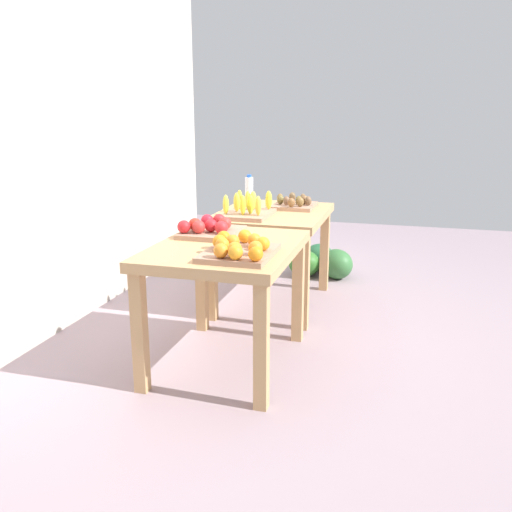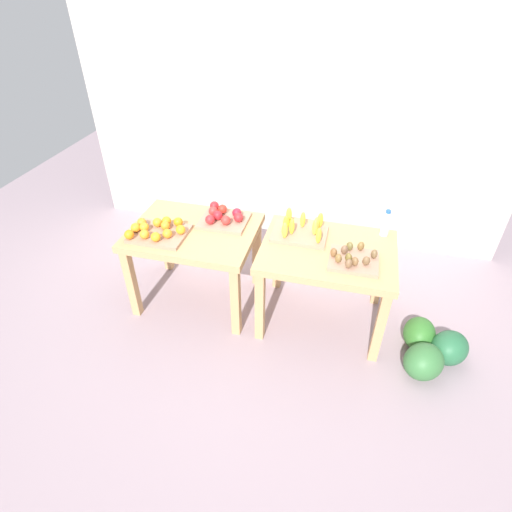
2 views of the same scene
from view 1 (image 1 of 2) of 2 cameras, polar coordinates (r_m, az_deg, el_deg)
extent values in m
plane|color=gray|center=(3.96, -0.33, -7.51)|extent=(8.00, 8.00, 0.00)
cube|color=#BDB5A9|center=(4.24, -18.73, 14.00)|extent=(4.40, 0.12, 3.00)
cube|color=tan|center=(3.23, -3.10, 0.68)|extent=(1.04, 0.80, 0.06)
cube|color=tan|center=(2.84, 0.56, -9.35)|extent=(0.07, 0.07, 0.69)
cube|color=tan|center=(3.67, 4.34, -3.64)|extent=(0.07, 0.07, 0.69)
cube|color=tan|center=(3.07, -11.88, -7.74)|extent=(0.07, 0.07, 0.69)
cube|color=tan|center=(3.86, -5.61, -2.76)|extent=(0.07, 0.07, 0.69)
cube|color=tan|center=(4.28, 1.74, 4.23)|extent=(1.04, 0.80, 0.06)
cube|color=tan|center=(3.86, 4.94, -2.73)|extent=(0.07, 0.07, 0.69)
cube|color=tan|center=(4.73, 7.06, 0.53)|extent=(0.07, 0.07, 0.69)
cube|color=tan|center=(4.04, -4.58, -1.94)|extent=(0.07, 0.07, 0.69)
cube|color=tan|center=(4.88, -0.85, 1.07)|extent=(0.07, 0.07, 0.69)
cube|color=tan|center=(2.96, -1.73, 0.29)|extent=(0.44, 0.36, 0.03)
sphere|color=orange|center=(2.83, -2.20, 0.72)|extent=(0.10, 0.10, 0.08)
sphere|color=orange|center=(3.09, -3.35, 1.91)|extent=(0.10, 0.10, 0.08)
sphere|color=orange|center=(2.85, -0.06, 0.83)|extent=(0.10, 0.10, 0.08)
sphere|color=orange|center=(2.74, -0.03, 0.22)|extent=(0.11, 0.11, 0.08)
sphere|color=orange|center=(2.80, -3.64, 0.55)|extent=(0.09, 0.09, 0.08)
sphere|color=orange|center=(3.00, -3.79, 1.49)|extent=(0.10, 0.10, 0.08)
sphere|color=orange|center=(2.94, 0.71, 1.27)|extent=(0.09, 0.09, 0.08)
sphere|color=orange|center=(2.77, -2.13, 0.37)|extent=(0.09, 0.09, 0.08)
sphere|color=orange|center=(3.00, -2.42, 1.50)|extent=(0.10, 0.10, 0.08)
sphere|color=orange|center=(3.12, -1.16, 2.06)|extent=(0.08, 0.08, 0.08)
sphere|color=orange|center=(3.03, -0.17, 1.64)|extent=(0.11, 0.11, 0.08)
sphere|color=orange|center=(2.93, -3.49, 1.16)|extent=(0.09, 0.09, 0.08)
cube|color=tan|center=(3.47, -4.56, 2.43)|extent=(0.40, 0.34, 0.03)
sphere|color=red|center=(3.58, -3.82, 3.72)|extent=(0.11, 0.11, 0.08)
sphere|color=red|center=(3.57, -5.05, 3.67)|extent=(0.11, 0.11, 0.08)
sphere|color=red|center=(3.45, -6.31, 3.25)|extent=(0.10, 0.10, 0.08)
sphere|color=red|center=(3.35, -3.59, 2.94)|extent=(0.09, 0.09, 0.08)
sphere|color=red|center=(3.38, -5.92, 2.99)|extent=(0.11, 0.11, 0.08)
sphere|color=red|center=(3.39, -7.43, 3.00)|extent=(0.09, 0.09, 0.08)
sphere|color=red|center=(3.47, -3.21, 3.39)|extent=(0.11, 0.11, 0.08)
sphere|color=red|center=(3.41, -4.64, 3.15)|extent=(0.09, 0.09, 0.08)
cube|color=tan|center=(4.06, -0.79, 4.31)|extent=(0.44, 0.32, 0.03)
ellipsoid|color=yellow|center=(3.98, -3.13, 5.31)|extent=(0.05, 0.05, 0.14)
ellipsoid|color=yellow|center=(3.98, -0.58, 5.34)|extent=(0.06, 0.06, 0.14)
ellipsoid|color=yellow|center=(3.94, -1.37, 5.24)|extent=(0.06, 0.05, 0.14)
ellipsoid|color=yellow|center=(4.18, 1.31, 5.78)|extent=(0.05, 0.05, 0.14)
ellipsoid|color=yellow|center=(3.92, 0.22, 5.19)|extent=(0.06, 0.05, 0.14)
ellipsoid|color=yellow|center=(4.18, -0.84, 5.79)|extent=(0.06, 0.07, 0.14)
ellipsoid|color=yellow|center=(4.16, -0.30, 5.75)|extent=(0.06, 0.06, 0.14)
ellipsoid|color=yellow|center=(4.22, -1.70, 5.87)|extent=(0.07, 0.06, 0.14)
ellipsoid|color=yellow|center=(4.08, -1.99, 5.57)|extent=(0.05, 0.05, 0.14)
cube|color=tan|center=(4.43, 3.96, 5.16)|extent=(0.36, 0.32, 0.03)
ellipsoid|color=brown|center=(4.30, 4.59, 5.55)|extent=(0.07, 0.07, 0.07)
ellipsoid|color=brown|center=(4.36, 3.14, 5.70)|extent=(0.07, 0.07, 0.07)
ellipsoid|color=brown|center=(4.38, 4.44, 5.71)|extent=(0.07, 0.07, 0.07)
ellipsoid|color=brown|center=(4.41, 5.02, 5.78)|extent=(0.07, 0.07, 0.07)
ellipsoid|color=brown|center=(4.57, 3.76, 6.11)|extent=(0.05, 0.06, 0.07)
ellipsoid|color=brown|center=(4.49, 2.55, 5.97)|extent=(0.07, 0.07, 0.07)
ellipsoid|color=brown|center=(4.37, 5.38, 5.68)|extent=(0.07, 0.07, 0.07)
ellipsoid|color=brown|center=(4.50, 4.85, 5.95)|extent=(0.07, 0.06, 0.07)
ellipsoid|color=brown|center=(4.28, 3.66, 5.51)|extent=(0.07, 0.07, 0.07)
ellipsoid|color=brown|center=(4.40, 2.54, 5.80)|extent=(0.07, 0.07, 0.07)
cylinder|color=silver|center=(4.73, -0.71, 6.88)|extent=(0.07, 0.07, 0.20)
cylinder|color=blue|center=(4.71, -0.72, 8.24)|extent=(0.04, 0.04, 0.02)
ellipsoid|color=#26613C|center=(5.34, 6.54, -0.15)|extent=(0.40, 0.41, 0.26)
ellipsoid|color=#316F29|center=(5.16, 4.96, -0.75)|extent=(0.30, 0.34, 0.25)
ellipsoid|color=#356D38|center=(5.12, 8.30, -0.82)|extent=(0.41, 0.42, 0.27)
camera|label=2|loc=(4.61, 40.20, 25.13)|focal=28.67mm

